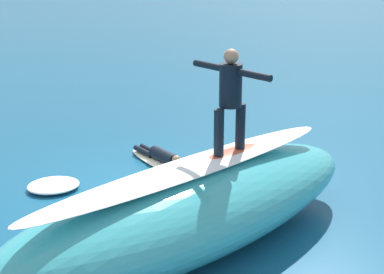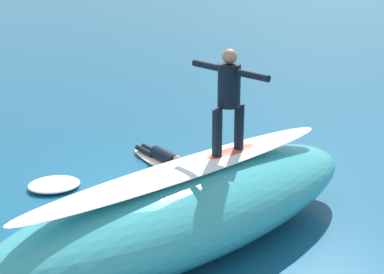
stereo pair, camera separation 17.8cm
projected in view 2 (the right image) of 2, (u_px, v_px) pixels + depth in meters
ground_plane at (132, 187)px, 12.69m from camera, size 120.00×120.00×0.00m
wave_crest at (188, 210)px, 10.03m from camera, size 7.54×4.08×1.36m
wave_foam_lip at (187, 168)px, 9.80m from camera, size 6.11×2.38×0.08m
surfboard_riding at (228, 154)px, 10.37m from camera, size 1.89×0.94×0.09m
surfer_riding at (229, 93)px, 10.05m from camera, size 0.65×1.57×1.69m
surfboard_paddling at (165, 164)px, 13.79m from camera, size 0.89×2.48×0.09m
surfer_paddling at (162, 155)px, 13.83m from camera, size 0.48×1.60×0.29m
foam_patch_mid at (231, 159)px, 14.07m from camera, size 0.85×0.82×0.09m
foam_patch_far at (54, 184)px, 12.60m from camera, size 1.11×1.00×0.15m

